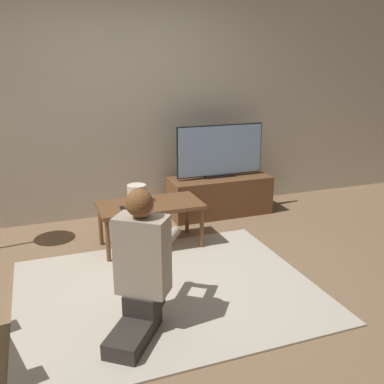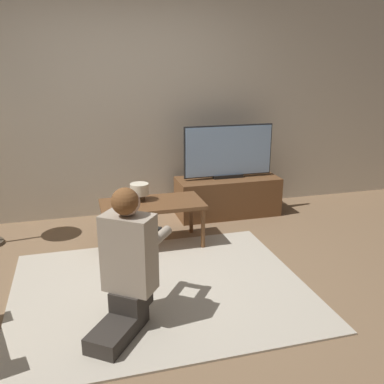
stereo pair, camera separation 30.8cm
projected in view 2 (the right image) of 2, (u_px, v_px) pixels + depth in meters
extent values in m
plane|color=#896B4C|center=(160.00, 290.00, 3.41)|extent=(10.00, 10.00, 0.00)
cube|color=beige|center=(124.00, 103.00, 4.81)|extent=(10.00, 0.06, 2.60)
cube|color=beige|center=(160.00, 289.00, 3.41)|extent=(2.30, 1.85, 0.02)
cube|color=brown|center=(227.00, 196.00, 5.03)|extent=(1.19, 0.46, 0.45)
cube|color=black|center=(228.00, 176.00, 4.96)|extent=(0.36, 0.08, 0.04)
cube|color=black|center=(228.00, 151.00, 4.88)|extent=(1.05, 0.03, 0.59)
cube|color=#8CB2E0|center=(229.00, 151.00, 4.87)|extent=(1.02, 0.04, 0.56)
cube|color=brown|center=(152.00, 204.00, 4.12)|extent=(0.98, 0.51, 0.04)
cylinder|color=brown|center=(108.00, 239.00, 3.88)|extent=(0.04, 0.04, 0.41)
cylinder|color=brown|center=(203.00, 229.00, 4.11)|extent=(0.04, 0.04, 0.41)
cylinder|color=brown|center=(104.00, 222.00, 4.27)|extent=(0.04, 0.04, 0.41)
cylinder|color=brown|center=(191.00, 214.00, 4.50)|extent=(0.04, 0.04, 0.41)
cube|color=#332D28|center=(118.00, 329.00, 2.80)|extent=(0.47, 0.52, 0.11)
cube|color=#332D28|center=(131.00, 298.00, 2.94)|extent=(0.32, 0.32, 0.14)
cube|color=tan|center=(129.00, 253.00, 2.84)|extent=(0.39, 0.36, 0.53)
sphere|color=#DBAD8E|center=(127.00, 202.00, 2.73)|extent=(0.18, 0.18, 0.18)
sphere|color=brown|center=(125.00, 201.00, 2.71)|extent=(0.18, 0.18, 0.18)
cube|color=black|center=(153.00, 229.00, 3.16)|extent=(0.13, 0.11, 0.04)
cylinder|color=tan|center=(159.00, 237.00, 3.02)|extent=(0.23, 0.28, 0.07)
cylinder|color=tan|center=(133.00, 233.00, 3.09)|extent=(0.23, 0.28, 0.07)
cylinder|color=#4C3823|center=(140.00, 197.00, 4.17)|extent=(0.10, 0.10, 0.06)
cylinder|color=#EFE5C6|center=(140.00, 189.00, 4.14)|extent=(0.18, 0.18, 0.11)
cube|color=black|center=(124.00, 207.00, 3.95)|extent=(0.04, 0.15, 0.02)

